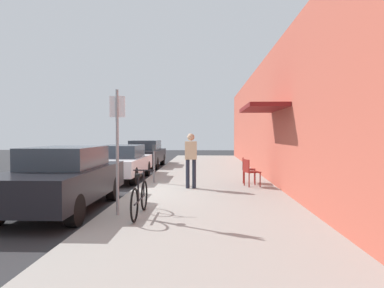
# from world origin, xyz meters

# --- Properties ---
(ground_plane) EXTENTS (60.00, 60.00, 0.00)m
(ground_plane) POSITION_xyz_m (0.00, 0.00, 0.00)
(ground_plane) COLOR #2D2D30
(sidewalk_slab) EXTENTS (4.50, 32.00, 0.12)m
(sidewalk_slab) POSITION_xyz_m (2.25, 2.00, 0.06)
(sidewalk_slab) COLOR #9E9B93
(sidewalk_slab) RESTS_ON ground_plane
(building_facade) EXTENTS (1.40, 32.00, 4.74)m
(building_facade) POSITION_xyz_m (4.64, 1.99, 2.37)
(building_facade) COLOR #BC5442
(building_facade) RESTS_ON ground_plane
(parked_car_0) EXTENTS (1.80, 4.40, 1.50)m
(parked_car_0) POSITION_xyz_m (-1.10, -1.64, 0.77)
(parked_car_0) COLOR black
(parked_car_0) RESTS_ON ground_plane
(parked_car_1) EXTENTS (1.80, 4.40, 1.37)m
(parked_car_1) POSITION_xyz_m (-1.10, 3.85, 0.71)
(parked_car_1) COLOR silver
(parked_car_1) RESTS_ON ground_plane
(parked_car_2) EXTENTS (1.80, 4.40, 1.47)m
(parked_car_2) POSITION_xyz_m (-1.10, 9.28, 0.75)
(parked_car_2) COLOR black
(parked_car_2) RESTS_ON ground_plane
(parking_meter) EXTENTS (0.12, 0.10, 1.32)m
(parking_meter) POSITION_xyz_m (0.45, 2.26, 0.89)
(parking_meter) COLOR slate
(parking_meter) RESTS_ON sidewalk_slab
(street_sign) EXTENTS (0.32, 0.06, 2.60)m
(street_sign) POSITION_xyz_m (0.40, -2.51, 1.64)
(street_sign) COLOR gray
(street_sign) RESTS_ON sidewalk_slab
(bicycle_0) EXTENTS (0.46, 1.71, 0.90)m
(bicycle_0) POSITION_xyz_m (0.88, -2.59, 0.48)
(bicycle_0) COLOR black
(bicycle_0) RESTS_ON sidewalk_slab
(cafe_chair_0) EXTENTS (0.55, 0.55, 0.87)m
(cafe_chair_0) POSITION_xyz_m (3.66, 1.55, 0.62)
(cafe_chair_0) COLOR maroon
(cafe_chair_0) RESTS_ON sidewalk_slab
(cafe_chair_1) EXTENTS (0.49, 0.49, 0.87)m
(cafe_chair_1) POSITION_xyz_m (3.66, 2.40, 0.62)
(cafe_chair_1) COLOR maroon
(cafe_chair_1) RESTS_ON sidewalk_slab
(pedestrian_standing) EXTENTS (0.36, 0.22, 1.70)m
(pedestrian_standing) POSITION_xyz_m (1.78, 1.08, 1.12)
(pedestrian_standing) COLOR #232838
(pedestrian_standing) RESTS_ON sidewalk_slab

